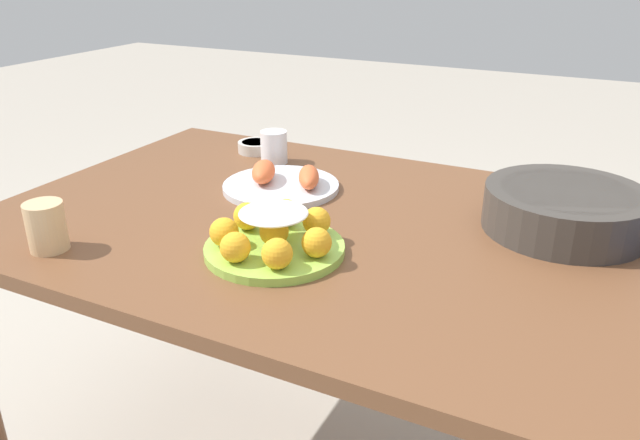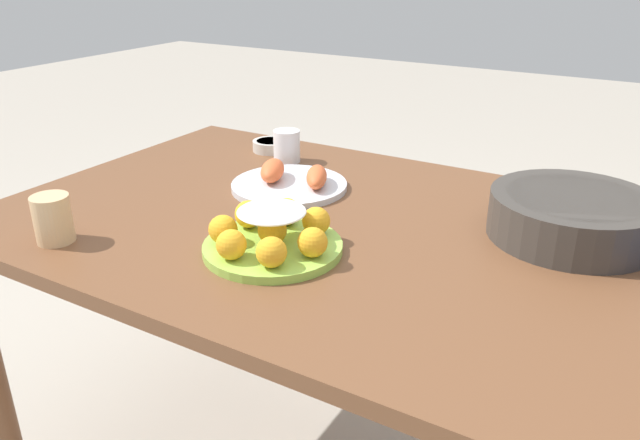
# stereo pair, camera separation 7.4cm
# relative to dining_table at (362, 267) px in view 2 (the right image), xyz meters

# --- Properties ---
(dining_table) EXTENTS (1.52, 0.91, 0.73)m
(dining_table) POSITION_rel_dining_table_xyz_m (0.00, 0.00, 0.00)
(dining_table) COLOR brown
(dining_table) RESTS_ON ground_plane
(cake_plate) EXTENTS (0.25, 0.25, 0.09)m
(cake_plate) POSITION_rel_dining_table_xyz_m (-0.10, -0.18, 0.12)
(cake_plate) COLOR #99CC4C
(cake_plate) RESTS_ON dining_table
(serving_bowl) EXTENTS (0.31, 0.31, 0.08)m
(serving_bowl) POSITION_rel_dining_table_xyz_m (0.36, 0.16, 0.13)
(serving_bowl) COLOR #3D3833
(serving_bowl) RESTS_ON dining_table
(sauce_bowl) EXTENTS (0.10, 0.10, 0.03)m
(sauce_bowl) POSITION_rel_dining_table_xyz_m (-0.45, 0.33, 0.10)
(sauce_bowl) COLOR beige
(sauce_bowl) RESTS_ON dining_table
(seafood_platter) EXTENTS (0.27, 0.27, 0.06)m
(seafood_platter) POSITION_rel_dining_table_xyz_m (-0.25, 0.11, 0.10)
(seafood_platter) COLOR silver
(seafood_platter) RESTS_ON dining_table
(cup_near) EXTENTS (0.07, 0.07, 0.09)m
(cup_near) POSITION_rel_dining_table_xyz_m (-0.47, -0.35, 0.13)
(cup_near) COLOR #DBB27F
(cup_near) RESTS_ON dining_table
(cup_far) EXTENTS (0.07, 0.07, 0.08)m
(cup_far) POSITION_rel_dining_table_xyz_m (-0.36, 0.27, 0.13)
(cup_far) COLOR white
(cup_far) RESTS_ON dining_table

